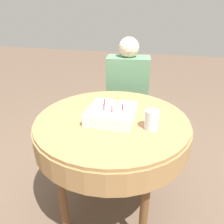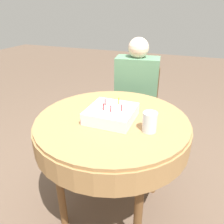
# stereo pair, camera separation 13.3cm
# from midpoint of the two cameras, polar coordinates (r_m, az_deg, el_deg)

# --- Properties ---
(ground_plane) EXTENTS (12.00, 12.00, 0.00)m
(ground_plane) POSITION_cam_midpoint_polar(r_m,az_deg,el_deg) (1.85, 2.25, -23.27)
(ground_plane) COLOR brown
(dining_table) EXTENTS (0.97, 0.97, 0.77)m
(dining_table) POSITION_cam_midpoint_polar(r_m,az_deg,el_deg) (1.40, 2.73, -5.07)
(dining_table) COLOR #9E7547
(dining_table) RESTS_ON ground_plane
(chair) EXTENTS (0.50, 0.50, 0.86)m
(chair) POSITION_cam_midpoint_polar(r_m,az_deg,el_deg) (2.22, 8.05, 0.85)
(chair) COLOR brown
(chair) RESTS_ON ground_plane
(person) EXTENTS (0.41, 0.34, 1.16)m
(person) POSITION_cam_midpoint_polar(r_m,az_deg,el_deg) (2.05, 8.18, 5.41)
(person) COLOR beige
(person) RESTS_ON ground_plane
(birthday_cake) EXTENTS (0.28, 0.28, 0.11)m
(birthday_cake) POSITION_cam_midpoint_polar(r_m,az_deg,el_deg) (1.33, 2.80, -0.49)
(birthday_cake) COLOR silver
(birthday_cake) RESTS_ON dining_table
(drinking_glass) EXTENTS (0.08, 0.08, 0.11)m
(drinking_glass) POSITION_cam_midpoint_polar(r_m,az_deg,el_deg) (1.22, 12.92, -2.63)
(drinking_glass) COLOR silver
(drinking_glass) RESTS_ON dining_table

